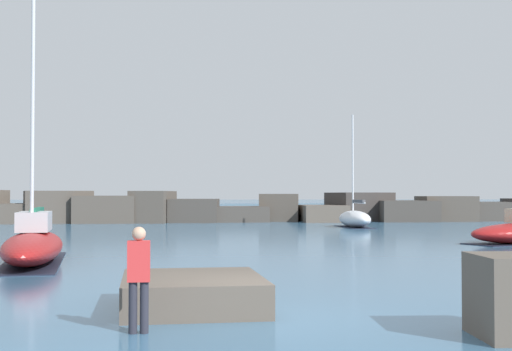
# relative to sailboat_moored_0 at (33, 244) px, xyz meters

# --- Properties ---
(ground_plane) EXTENTS (600.00, 600.00, 0.00)m
(ground_plane) POSITION_rel_sailboat_moored_0_xyz_m (6.16, -11.22, -0.62)
(ground_plane) COLOR #3D6B8E
(open_sea_beyond) EXTENTS (400.00, 116.00, 0.01)m
(open_sea_beyond) POSITION_rel_sailboat_moored_0_xyz_m (6.16, 94.31, -0.62)
(open_sea_beyond) COLOR #2D5B7F
(open_sea_beyond) RESTS_ON ground
(breakwater_jetty) EXTENTS (67.58, 6.94, 2.59)m
(breakwater_jetty) POSITION_rel_sailboat_moored_0_xyz_m (6.83, 34.26, 0.41)
(breakwater_jetty) COLOR #383330
(breakwater_jetty) RESTS_ON ground
(sailboat_moored_0) EXTENTS (2.70, 8.37, 9.64)m
(sailboat_moored_0) POSITION_rel_sailboat_moored_0_xyz_m (0.00, 0.00, 0.00)
(sailboat_moored_0) COLOR maroon
(sailboat_moored_0) RESTS_ON ground
(sailboat_moored_2) EXTENTS (1.78, 5.32, 7.73)m
(sailboat_moored_2) POSITION_rel_sailboat_moored_0_xyz_m (16.87, 23.35, -0.02)
(sailboat_moored_2) COLOR white
(sailboat_moored_2) RESTS_ON ground
(person_on_rocks) EXTENTS (0.36, 0.23, 1.72)m
(person_on_rocks) POSITION_rel_sailboat_moored_0_xyz_m (3.99, -12.43, 0.34)
(person_on_rocks) COLOR #282833
(person_on_rocks) RESTS_ON ground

